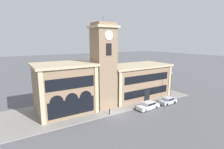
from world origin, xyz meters
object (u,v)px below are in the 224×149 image
object	(u,v)px
parked_car_mid	(168,100)
street_lamp	(171,82)
bollard	(109,112)
parked_car_near	(148,105)

from	to	relation	value
parked_car_mid	street_lamp	bearing A→B (deg)	-150.96
street_lamp	bollard	bearing A→B (deg)	-179.53
parked_car_near	street_lamp	bearing A→B (deg)	-171.34
parked_car_mid	bollard	xyz separation A→B (m)	(-13.78, 1.59, -0.05)
parked_car_mid	street_lamp	xyz separation A→B (m)	(2.77, 1.73, 3.43)
bollard	parked_car_mid	bearing A→B (deg)	-6.59
parked_car_near	bollard	distance (m)	8.24
parked_car_near	parked_car_mid	size ratio (longest dim) A/B	1.17
parked_car_near	parked_car_mid	world-z (taller)	parked_car_near
parked_car_mid	bollard	bearing A→B (deg)	-9.44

